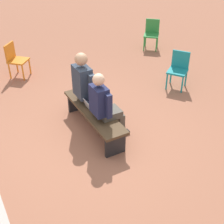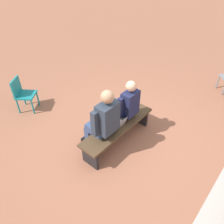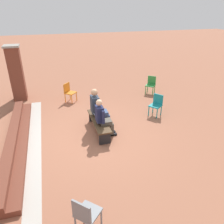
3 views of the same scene
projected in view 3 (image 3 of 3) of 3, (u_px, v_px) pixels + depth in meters
The scene contains 12 objects.
ground_plane at pixel (95, 134), 7.45m from camera, with size 60.00×60.00×0.00m, color #9E6047.
concrete_strip at pixel (35, 141), 7.06m from camera, with size 6.48×0.40×0.01m, color #B7B2A8.
brick_steps at pixel (16, 140), 6.86m from camera, with size 5.68×0.60×0.30m.
brick_pillar_right_of_steps at pixel (16, 73), 9.67m from camera, with size 0.64×0.64×2.45m.
bench at pixel (99, 122), 7.45m from camera, with size 1.80×0.44×0.45m.
person_student at pixel (103, 117), 7.04m from camera, with size 0.53×0.67×1.32m.
person_adult at pixel (98, 107), 7.60m from camera, with size 0.60×0.76×1.44m.
laptop at pixel (98, 118), 7.42m from camera, with size 0.32×0.29×0.21m.
plastic_chair_far_left at pixel (151, 84), 10.72m from camera, with size 0.59×0.59×0.84m.
plastic_chair_by_pillar at pixel (69, 91), 9.79m from camera, with size 0.59×0.59×0.84m.
plastic_chair_foreground at pixel (156, 104), 8.55m from camera, with size 0.59×0.59×0.84m.
plastic_chair_near_bench_right at pixel (85, 213), 4.04m from camera, with size 0.59×0.59×0.84m.
Camera 3 is at (-6.27, 1.24, 3.95)m, focal length 35.00 mm.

